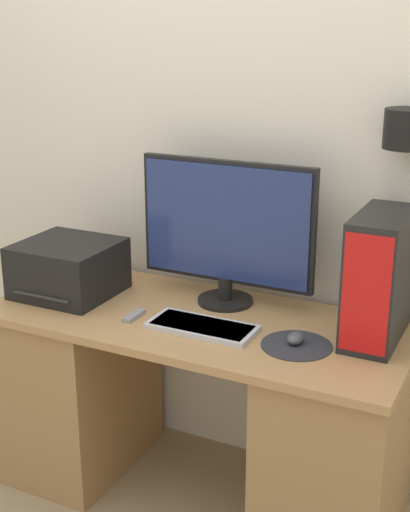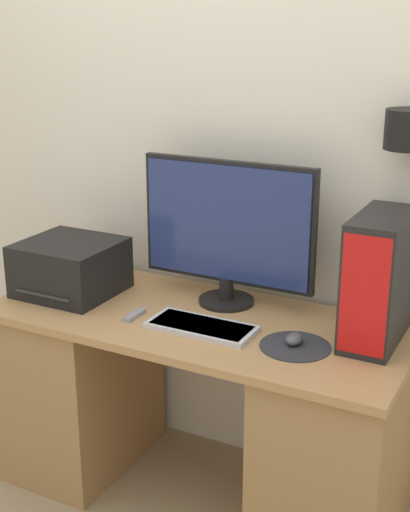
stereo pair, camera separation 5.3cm
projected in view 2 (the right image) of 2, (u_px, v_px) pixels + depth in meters
The scene contains 9 objects.
wall_back at pixel (244, 135), 2.70m from camera, with size 6.40×0.21×2.70m.
desk at pixel (197, 405), 2.68m from camera, with size 1.53×0.65×0.75m.
monitor at pixel (227, 228), 2.61m from camera, with size 0.68×0.21×0.54m.
keyboard at pixel (202, 327), 2.46m from camera, with size 0.38×0.17×0.02m.
mousepad at pixel (295, 346), 2.33m from camera, with size 0.24×0.24×0.00m.
mouse at pixel (294, 339), 2.34m from camera, with size 0.05×0.08×0.04m.
computer_tower at pixel (379, 279), 2.32m from camera, with size 0.17×0.36×0.43m.
printer at pixel (70, 267), 2.77m from camera, with size 0.36×0.35×0.21m.
remote_control at pixel (134, 315), 2.56m from camera, with size 0.03×0.11×0.02m.
Camera 2 is at (1.12, -1.76, 1.77)m, focal length 50.00 mm.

